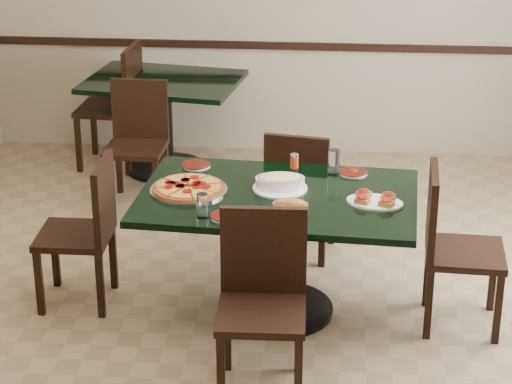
# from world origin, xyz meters

# --- Properties ---
(floor) EXTENTS (5.50, 5.50, 0.00)m
(floor) POSITION_xyz_m (0.00, 0.00, 0.00)
(floor) COLOR #866D4D
(floor) RESTS_ON ground
(room_shell) EXTENTS (5.50, 5.50, 5.50)m
(room_shell) POSITION_xyz_m (1.02, 1.73, 1.17)
(room_shell) COLOR white
(room_shell) RESTS_ON floor
(main_table) EXTENTS (1.62, 1.11, 0.75)m
(main_table) POSITION_xyz_m (0.04, 0.01, 0.57)
(main_table) COLOR black
(main_table) RESTS_ON floor
(back_table) EXTENTS (1.28, 1.02, 0.75)m
(back_table) POSITION_xyz_m (-0.99, 2.22, 0.52)
(back_table) COLOR black
(back_table) RESTS_ON floor
(chair_far) EXTENTS (0.47, 0.47, 0.88)m
(chair_far) POSITION_xyz_m (0.13, 0.74, 0.49)
(chair_far) COLOR black
(chair_far) RESTS_ON floor
(chair_near) EXTENTS (0.45, 0.45, 0.94)m
(chair_near) POSITION_xyz_m (0.01, -0.73, 0.53)
(chair_near) COLOR black
(chair_near) RESTS_ON floor
(chair_right) EXTENTS (0.46, 0.46, 0.94)m
(chair_right) POSITION_xyz_m (1.01, -0.04, 0.53)
(chair_right) COLOR black
(chair_right) RESTS_ON floor
(chair_left) EXTENTS (0.42, 0.42, 0.90)m
(chair_left) POSITION_xyz_m (-1.07, 0.04, 0.50)
(chair_left) COLOR black
(chair_left) RESTS_ON floor
(back_chair_near) EXTENTS (0.43, 0.43, 0.89)m
(back_chair_near) POSITION_xyz_m (-1.08, 1.62, 0.50)
(back_chair_near) COLOR black
(back_chair_near) RESTS_ON floor
(back_chair_left) EXTENTS (0.49, 0.49, 0.99)m
(back_chair_left) POSITION_xyz_m (-1.36, 2.29, 0.56)
(back_chair_left) COLOR black
(back_chair_left) RESTS_ON floor
(pepperoni_pizza) EXTENTS (0.44, 0.44, 0.04)m
(pepperoni_pizza) POSITION_xyz_m (-0.47, 0.02, 0.77)
(pepperoni_pizza) COLOR silver
(pepperoni_pizza) RESTS_ON main_table
(lasagna_casserole) EXTENTS (0.31, 0.31, 0.09)m
(lasagna_casserole) POSITION_xyz_m (0.05, 0.08, 0.80)
(lasagna_casserole) COLOR white
(lasagna_casserole) RESTS_ON main_table
(bread_basket) EXTENTS (0.20, 0.15, 0.09)m
(bread_basket) POSITION_xyz_m (0.12, -0.25, 0.79)
(bread_basket) COLOR brown
(bread_basket) RESTS_ON main_table
(bruschetta_platter) EXTENTS (0.36, 0.29, 0.05)m
(bruschetta_platter) POSITION_xyz_m (0.58, -0.08, 0.77)
(bruschetta_platter) COLOR white
(bruschetta_platter) RESTS_ON main_table
(side_plate_near) EXTENTS (0.17, 0.17, 0.02)m
(side_plate_near) POSITION_xyz_m (-0.21, -0.33, 0.76)
(side_plate_near) COLOR white
(side_plate_near) RESTS_ON main_table
(side_plate_far_r) EXTENTS (0.17, 0.17, 0.03)m
(side_plate_far_r) POSITION_xyz_m (0.47, 0.36, 0.76)
(side_plate_far_r) COLOR white
(side_plate_far_r) RESTS_ON main_table
(side_plate_far_l) EXTENTS (0.18, 0.18, 0.02)m
(side_plate_far_l) POSITION_xyz_m (-0.48, 0.40, 0.76)
(side_plate_far_l) COLOR white
(side_plate_far_l) RESTS_ON main_table
(napkin_setting) EXTENTS (0.19, 0.19, 0.01)m
(napkin_setting) POSITION_xyz_m (-0.09, -0.40, 0.75)
(napkin_setting) COLOR white
(napkin_setting) RESTS_ON main_table
(water_glass_a) EXTENTS (0.07, 0.07, 0.15)m
(water_glass_a) POSITION_xyz_m (0.35, 0.33, 0.83)
(water_glass_a) COLOR white
(water_glass_a) RESTS_ON main_table
(water_glass_b) EXTENTS (0.06, 0.06, 0.14)m
(water_glass_b) POSITION_xyz_m (-0.34, -0.34, 0.82)
(water_glass_b) COLOR white
(water_glass_b) RESTS_ON main_table
(pepper_shaker) EXTENTS (0.05, 0.05, 0.09)m
(pepper_shaker) POSITION_xyz_m (0.11, 0.42, 0.80)
(pepper_shaker) COLOR red
(pepper_shaker) RESTS_ON main_table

